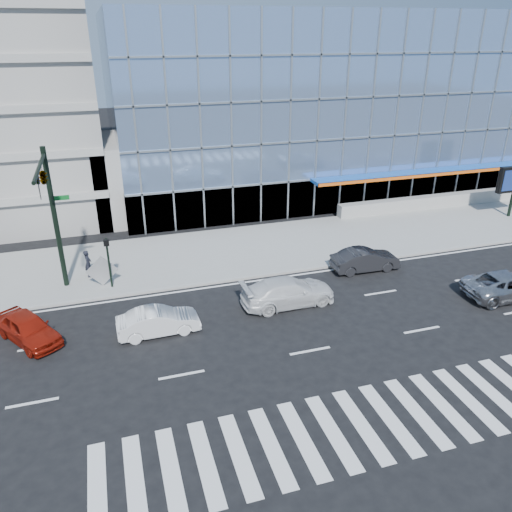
# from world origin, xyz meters

# --- Properties ---
(ground) EXTENTS (160.00, 160.00, 0.00)m
(ground) POSITION_xyz_m (0.00, 0.00, 0.00)
(ground) COLOR black
(ground) RESTS_ON ground
(sidewalk) EXTENTS (120.00, 8.00, 0.15)m
(sidewalk) POSITION_xyz_m (0.00, 8.00, 0.07)
(sidewalk) COLOR gray
(sidewalk) RESTS_ON ground
(theatre_building) EXTENTS (42.00, 26.00, 15.00)m
(theatre_building) POSITION_xyz_m (14.00, 26.00, 7.50)
(theatre_building) COLOR #7A9ACB
(theatre_building) RESTS_ON ground
(ramp_block) EXTENTS (6.00, 8.00, 6.00)m
(ramp_block) POSITION_xyz_m (-6.00, 18.00, 3.00)
(ramp_block) COLOR gray
(ramp_block) RESTS_ON ground
(retaining_wall) EXTENTS (30.00, 0.80, 1.00)m
(retaining_wall) POSITION_xyz_m (24.00, 11.60, 0.65)
(retaining_wall) COLOR gray
(retaining_wall) RESTS_ON sidewalk
(traffic_signal) EXTENTS (1.14, 5.74, 8.00)m
(traffic_signal) POSITION_xyz_m (-11.00, 4.57, 6.16)
(traffic_signal) COLOR black
(traffic_signal) RESTS_ON sidewalk
(ped_signal_post) EXTENTS (0.30, 0.33, 3.00)m
(ped_signal_post) POSITION_xyz_m (-8.50, 4.94, 2.14)
(ped_signal_post) COLOR black
(ped_signal_post) RESTS_ON sidewalk
(silver_suv) EXTENTS (5.29, 2.70, 1.43)m
(silver_suv) POSITION_xyz_m (12.54, -2.44, 0.72)
(silver_suv) COLOR #A7A7AC
(silver_suv) RESTS_ON ground
(white_suv) EXTENTS (5.20, 2.25, 1.49)m
(white_suv) POSITION_xyz_m (0.54, 0.40, 0.75)
(white_suv) COLOR silver
(white_suv) RESTS_ON ground
(white_sedan) EXTENTS (4.02, 1.49, 1.31)m
(white_sedan) POSITION_xyz_m (-6.50, -0.41, 0.66)
(white_sedan) COLOR white
(white_sedan) RESTS_ON ground
(dark_sedan) EXTENTS (4.24, 1.59, 1.38)m
(dark_sedan) POSITION_xyz_m (6.54, 2.93, 0.69)
(dark_sedan) COLOR black
(dark_sedan) RESTS_ON ground
(red_sedan) EXTENTS (3.59, 4.26, 1.38)m
(red_sedan) POSITION_xyz_m (-12.50, 0.77, 0.69)
(red_sedan) COLOR maroon
(red_sedan) RESTS_ON ground
(pedestrian) EXTENTS (0.47, 0.65, 1.65)m
(pedestrian) POSITION_xyz_m (-9.71, 6.78, 0.97)
(pedestrian) COLOR black
(pedestrian) RESTS_ON sidewalk
(tilted_panel) EXTENTS (1.84, 0.18, 1.84)m
(tilted_panel) POSITION_xyz_m (-8.94, 5.32, 1.07)
(tilted_panel) COLOR #9B9B9B
(tilted_panel) RESTS_ON sidewalk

